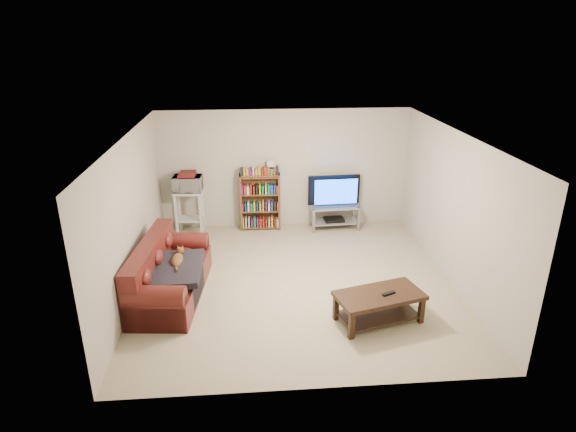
{
  "coord_description": "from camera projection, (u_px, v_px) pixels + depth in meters",
  "views": [
    {
      "loc": [
        -0.7,
        -6.87,
        3.86
      ],
      "look_at": [
        -0.1,
        0.4,
        1.0
      ],
      "focal_mm": 30.0,
      "sensor_mm": 36.0,
      "label": 1
    }
  ],
  "objects": [
    {
      "name": "wall_right",
      "position": [
        454.0,
        208.0,
        7.59
      ],
      "size": [
        0.0,
        5.0,
        5.0
      ],
      "primitive_type": "plane",
      "rotation": [
        1.57,
        0.0,
        -1.57
      ],
      "color": "beige",
      "rests_on": "ground"
    },
    {
      "name": "wall_back",
      "position": [
        284.0,
        169.0,
        9.72
      ],
      "size": [
        5.0,
        0.0,
        5.0
      ],
      "primitive_type": "plane",
      "rotation": [
        1.57,
        0.0,
        0.0
      ],
      "color": "beige",
      "rests_on": "ground"
    },
    {
      "name": "microwave",
      "position": [
        188.0,
        184.0,
        9.34
      ],
      "size": [
        0.57,
        0.41,
        0.3
      ],
      "primitive_type": "imported",
      "rotation": [
        0.0,
        0.0,
        -0.06
      ],
      "color": "silver",
      "rests_on": "microwave_stand"
    },
    {
      "name": "wall_front",
      "position": [
        320.0,
        298.0,
        5.08
      ],
      "size": [
        5.0,
        0.0,
        5.0
      ],
      "primitive_type": "plane",
      "rotation": [
        -1.57,
        0.0,
        0.0
      ],
      "color": "beige",
      "rests_on": "ground"
    },
    {
      "name": "dvd_player",
      "position": [
        334.0,
        219.0,
        9.88
      ],
      "size": [
        0.41,
        0.3,
        0.06
      ],
      "primitive_type": "cube",
      "rotation": [
        0.0,
        0.0,
        0.05
      ],
      "color": "black",
      "rests_on": "tv_stand"
    },
    {
      "name": "television",
      "position": [
        335.0,
        191.0,
        9.66
      ],
      "size": [
        1.07,
        0.2,
        0.61
      ],
      "primitive_type": "imported",
      "rotation": [
        0.0,
        0.0,
        3.19
      ],
      "color": "black",
      "rests_on": "tv_stand"
    },
    {
      "name": "remote",
      "position": [
        389.0,
        293.0,
        6.62
      ],
      "size": [
        0.2,
        0.13,
        0.02
      ],
      "primitive_type": "cube",
      "rotation": [
        0.0,
        0.0,
        0.42
      ],
      "color": "black",
      "rests_on": "coffee_table"
    },
    {
      "name": "cat",
      "position": [
        177.0,
        260.0,
        7.29
      ],
      "size": [
        0.27,
        0.57,
        0.17
      ],
      "primitive_type": null,
      "rotation": [
        0.0,
        0.0,
        -0.09
      ],
      "color": "brown",
      "rests_on": "sofa"
    },
    {
      "name": "microwave_stand",
      "position": [
        189.0,
        206.0,
        9.51
      ],
      "size": [
        0.58,
        0.44,
        0.89
      ],
      "rotation": [
        0.0,
        0.0,
        -0.06
      ],
      "color": "silver",
      "rests_on": "floor"
    },
    {
      "name": "game_boxes",
      "position": [
        187.0,
        175.0,
        9.27
      ],
      "size": [
        0.34,
        0.3,
        0.05
      ],
      "primitive_type": "cube",
      "rotation": [
        0.0,
        0.0,
        -0.06
      ],
      "color": "maroon",
      "rests_on": "microwave"
    },
    {
      "name": "wall_left",
      "position": [
        131.0,
        218.0,
        7.21
      ],
      "size": [
        0.0,
        5.0,
        5.0
      ],
      "primitive_type": "plane",
      "rotation": [
        1.57,
        0.0,
        1.57
      ],
      "color": "beige",
      "rests_on": "ground"
    },
    {
      "name": "floor",
      "position": [
        296.0,
        282.0,
        7.84
      ],
      "size": [
        5.0,
        5.0,
        0.0
      ],
      "primitive_type": "plane",
      "color": "#C1B48F",
      "rests_on": "ground"
    },
    {
      "name": "coffee_table",
      "position": [
        379.0,
        302.0,
        6.69
      ],
      "size": [
        1.32,
        0.9,
        0.44
      ],
      "rotation": [
        0.0,
        0.0,
        0.27
      ],
      "color": "black",
      "rests_on": "floor"
    },
    {
      "name": "sofa",
      "position": [
        166.0,
        277.0,
        7.35
      ],
      "size": [
        1.07,
        2.11,
        0.87
      ],
      "rotation": [
        0.0,
        0.0,
        -0.09
      ],
      "color": "#5A1B17",
      "rests_on": "floor"
    },
    {
      "name": "shelf_clutter",
      "position": [
        264.0,
        168.0,
        9.49
      ],
      "size": [
        0.59,
        0.18,
        0.28
      ],
      "rotation": [
        0.0,
        0.0,
        -0.02
      ],
      "color": "silver",
      "rests_on": "bookshelf"
    },
    {
      "name": "blanket",
      "position": [
        175.0,
        269.0,
        7.14
      ],
      "size": [
        0.8,
        1.03,
        0.18
      ],
      "primitive_type": "cube",
      "rotation": [
        0.05,
        -0.04,
        -0.01
      ],
      "color": "black",
      "rests_on": "sofa"
    },
    {
      "name": "bookshelf",
      "position": [
        260.0,
        201.0,
        9.72
      ],
      "size": [
        0.81,
        0.27,
        1.17
      ],
      "rotation": [
        0.0,
        0.0,
        -0.02
      ],
      "color": "brown",
      "rests_on": "floor"
    },
    {
      "name": "ceiling",
      "position": [
        297.0,
        136.0,
        6.96
      ],
      "size": [
        5.0,
        5.0,
        0.0
      ],
      "primitive_type": "plane",
      "rotation": [
        3.14,
        0.0,
        0.0
      ],
      "color": "white",
      "rests_on": "ground"
    },
    {
      "name": "tv_stand",
      "position": [
        334.0,
        213.0,
        9.83
      ],
      "size": [
        1.01,
        0.5,
        0.49
      ],
      "rotation": [
        0.0,
        0.0,
        0.05
      ],
      "color": "#999EA3",
      "rests_on": "floor"
    }
  ]
}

